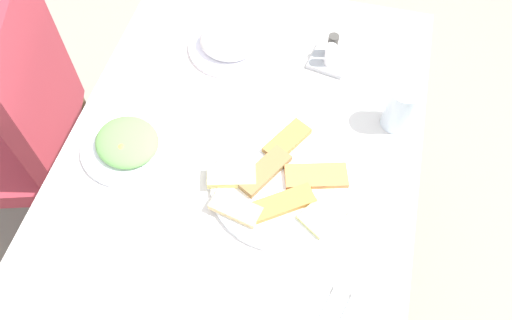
{
  "coord_description": "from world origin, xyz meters",
  "views": [
    {
      "loc": [
        -0.57,
        -0.18,
        1.67
      ],
      "look_at": [
        -0.02,
        -0.04,
        0.77
      ],
      "focal_mm": 35.51,
      "sensor_mm": 36.0,
      "label": 1
    }
  ],
  "objects_px": {
    "pide_platter": "(280,184)",
    "salad_plate_rice": "(229,43)",
    "condiment_caddy": "(330,55)",
    "salad_plate_greens": "(127,144)",
    "drinking_glass": "(400,108)",
    "dining_chair": "(17,122)",
    "dining_table": "(241,175)"
  },
  "relations": [
    {
      "from": "pide_platter",
      "to": "salad_plate_rice",
      "type": "xyz_separation_m",
      "value": [
        0.36,
        0.21,
        0.01
      ]
    },
    {
      "from": "pide_platter",
      "to": "condiment_caddy",
      "type": "height_order",
      "value": "condiment_caddy"
    },
    {
      "from": "pide_platter",
      "to": "salad_plate_rice",
      "type": "bearing_deg",
      "value": 30.11
    },
    {
      "from": "salad_plate_greens",
      "to": "drinking_glass",
      "type": "xyz_separation_m",
      "value": [
        0.21,
        -0.56,
        0.04
      ]
    },
    {
      "from": "dining_chair",
      "to": "dining_table",
      "type": "bearing_deg",
      "value": -97.8
    },
    {
      "from": "pide_platter",
      "to": "dining_table",
      "type": "bearing_deg",
      "value": 60.38
    },
    {
      "from": "dining_table",
      "to": "salad_plate_rice",
      "type": "relative_size",
      "value": 5.42
    },
    {
      "from": "condiment_caddy",
      "to": "dining_chair",
      "type": "bearing_deg",
      "value": 105.17
    },
    {
      "from": "dining_chair",
      "to": "condiment_caddy",
      "type": "distance_m",
      "value": 0.89
    },
    {
      "from": "dining_table",
      "to": "drinking_glass",
      "type": "distance_m",
      "value": 0.39
    },
    {
      "from": "dining_table",
      "to": "drinking_glass",
      "type": "height_order",
      "value": "drinking_glass"
    },
    {
      "from": "pide_platter",
      "to": "salad_plate_greens",
      "type": "xyz_separation_m",
      "value": [
        0.02,
        0.34,
        0.01
      ]
    },
    {
      "from": "salad_plate_rice",
      "to": "condiment_caddy",
      "type": "height_order",
      "value": "condiment_caddy"
    },
    {
      "from": "dining_table",
      "to": "pide_platter",
      "type": "distance_m",
      "value": 0.15
    },
    {
      "from": "salad_plate_greens",
      "to": "drinking_glass",
      "type": "relative_size",
      "value": 1.88
    },
    {
      "from": "salad_plate_rice",
      "to": "condiment_caddy",
      "type": "bearing_deg",
      "value": -86.31
    },
    {
      "from": "dining_chair",
      "to": "salad_plate_greens",
      "type": "relative_size",
      "value": 4.35
    },
    {
      "from": "pide_platter",
      "to": "salad_plate_greens",
      "type": "distance_m",
      "value": 0.35
    },
    {
      "from": "condiment_caddy",
      "to": "drinking_glass",
      "type": "bearing_deg",
      "value": -130.7
    },
    {
      "from": "salad_plate_greens",
      "to": "condiment_caddy",
      "type": "distance_m",
      "value": 0.53
    },
    {
      "from": "dining_chair",
      "to": "pide_platter",
      "type": "distance_m",
      "value": 0.83
    },
    {
      "from": "salad_plate_rice",
      "to": "dining_chair",
      "type": "bearing_deg",
      "value": 109.89
    },
    {
      "from": "salad_plate_greens",
      "to": "pide_platter",
      "type": "bearing_deg",
      "value": -92.77
    },
    {
      "from": "dining_table",
      "to": "pide_platter",
      "type": "xyz_separation_m",
      "value": [
        -0.06,
        -0.1,
        0.1
      ]
    },
    {
      "from": "salad_plate_rice",
      "to": "drinking_glass",
      "type": "distance_m",
      "value": 0.45
    },
    {
      "from": "dining_chair",
      "to": "salad_plate_rice",
      "type": "height_order",
      "value": "dining_chair"
    },
    {
      "from": "dining_table",
      "to": "condiment_caddy",
      "type": "xyz_separation_m",
      "value": [
        0.32,
        -0.15,
        0.11
      ]
    },
    {
      "from": "pide_platter",
      "to": "condiment_caddy",
      "type": "distance_m",
      "value": 0.38
    },
    {
      "from": "dining_chair",
      "to": "salad_plate_rice",
      "type": "relative_size",
      "value": 4.48
    },
    {
      "from": "dining_table",
      "to": "pide_platter",
      "type": "height_order",
      "value": "pide_platter"
    },
    {
      "from": "dining_chair",
      "to": "salad_plate_greens",
      "type": "height_order",
      "value": "dining_chair"
    },
    {
      "from": "salad_plate_greens",
      "to": "salad_plate_rice",
      "type": "distance_m",
      "value": 0.37
    }
  ]
}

